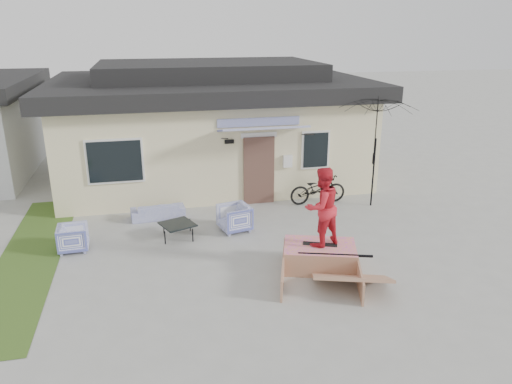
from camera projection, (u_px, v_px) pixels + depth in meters
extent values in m
plane|color=#999A93|center=(261.00, 273.00, 10.94)|extent=(90.00, 90.00, 0.00)
cube|color=#34541D|center=(30.00, 257.00, 11.69)|extent=(1.40, 8.00, 0.01)
cube|color=beige|center=(210.00, 134.00, 17.83)|extent=(10.00, 7.00, 3.00)
cube|color=black|center=(209.00, 85.00, 17.26)|extent=(10.80, 7.80, 0.50)
cube|color=black|center=(208.00, 69.00, 17.08)|extent=(7.50, 4.50, 0.60)
cube|color=brown|center=(259.00, 171.00, 14.92)|extent=(0.95, 0.08, 2.10)
cube|color=white|center=(115.00, 161.00, 13.87)|extent=(1.60, 0.06, 1.30)
cube|color=white|center=(315.00, 150.00, 15.13)|extent=(0.90, 0.06, 1.20)
cube|color=#464EA9|center=(263.00, 129.00, 14.00)|extent=(2.50, 1.09, 0.29)
imported|color=#464EA9|center=(158.00, 208.00, 13.99)|extent=(1.54, 0.56, 0.59)
imported|color=#464EA9|center=(73.00, 237.00, 11.95)|extent=(0.69, 0.73, 0.72)
imported|color=#464EA9|center=(234.00, 217.00, 13.09)|extent=(0.88, 0.92, 0.79)
cube|color=black|center=(178.00, 230.00, 12.73)|extent=(1.02, 1.02, 0.39)
imported|color=black|center=(318.00, 186.00, 15.06)|extent=(1.80, 0.67, 1.14)
cylinder|color=black|center=(373.00, 173.00, 14.72)|extent=(0.05, 0.05, 2.10)
imported|color=black|center=(375.00, 150.00, 14.49)|extent=(2.35, 2.18, 0.90)
cube|color=black|center=(320.00, 244.00, 11.08)|extent=(0.79, 0.48, 0.05)
imported|color=red|center=(322.00, 206.00, 10.78)|extent=(1.06, 0.94, 1.81)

